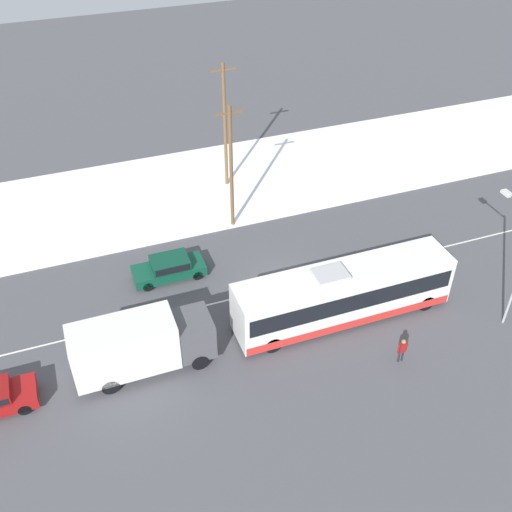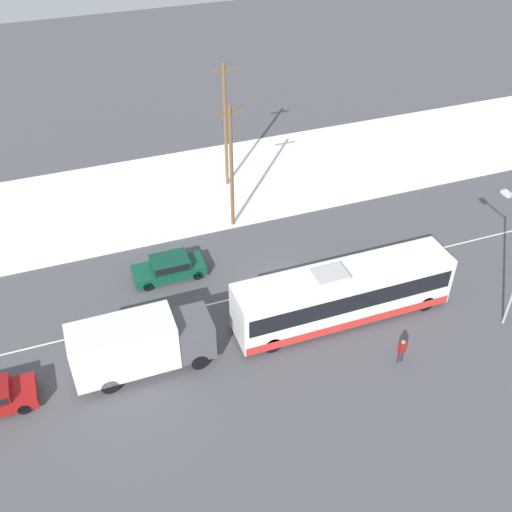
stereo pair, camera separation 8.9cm
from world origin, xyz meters
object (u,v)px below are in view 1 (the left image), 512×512
at_px(pedestrian_at_stop, 402,348).
at_px(sedan_car, 169,267).
at_px(box_truck, 140,344).
at_px(utility_pole_snowlot, 225,125).
at_px(city_bus, 343,294).
at_px(utility_pole_roadside, 231,167).

bearing_deg(pedestrian_at_stop, sedan_car, 131.65).
height_order(box_truck, utility_pole_snowlot, utility_pole_snowlot).
distance_m(pedestrian_at_stop, utility_pole_snowlot, 20.71).
distance_m(box_truck, pedestrian_at_stop, 13.50).
xyz_separation_m(pedestrian_at_stop, utility_pole_snowlot, (-3.05, 20.10, 3.96)).
relative_size(city_bus, box_truck, 1.75).
distance_m(box_truck, utility_pole_roadside, 13.90).
height_order(pedestrian_at_stop, utility_pole_snowlot, utility_pole_snowlot).
bearing_deg(utility_pole_roadside, pedestrian_at_stop, -73.74).
relative_size(sedan_car, utility_pole_snowlot, 0.46).
relative_size(city_bus, utility_pole_snowlot, 1.32).
bearing_deg(city_bus, utility_pole_roadside, 105.21).
bearing_deg(pedestrian_at_stop, box_truck, 161.86).
relative_size(sedan_car, pedestrian_at_stop, 2.79).
bearing_deg(sedan_car, utility_pole_snowlot, -126.07).
height_order(city_bus, box_truck, city_bus).
bearing_deg(box_truck, city_bus, -0.41).
bearing_deg(box_truck, sedan_car, 65.42).
bearing_deg(sedan_car, utility_pole_roadside, -144.00).
height_order(city_bus, utility_pole_snowlot, utility_pole_snowlot).
bearing_deg(city_bus, box_truck, 179.59).
height_order(pedestrian_at_stop, utility_pole_roadside, utility_pole_roadside).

